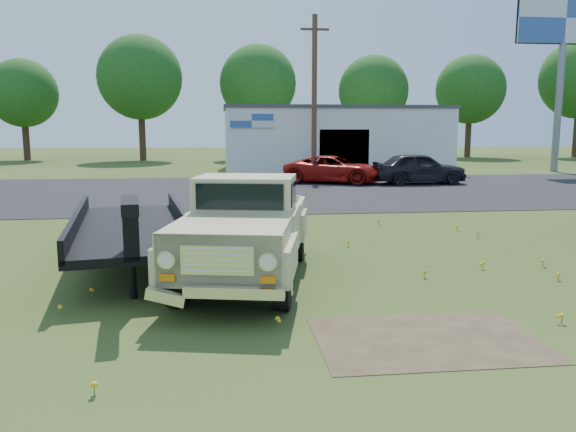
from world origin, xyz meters
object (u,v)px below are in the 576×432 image
Objects in this scene: billboard at (563,34)px; flatbed_trailer at (130,222)px; red_pickup at (334,170)px; dark_sedan at (419,168)px; vintage_pickup_truck at (246,229)px.

flatbed_trailer is at bearing -136.13° from billboard.
dark_sedan is at bearing -79.29° from red_pickup.
red_pickup is (5.19, 17.88, -0.29)m from vintage_pickup_truck.
vintage_pickup_truck is 1.18× the size of dark_sedan.
billboard is 1.69× the size of flatbed_trailer.
red_pickup is (7.53, 16.36, -0.20)m from flatbed_trailer.
billboard is 2.40× the size of dark_sedan.
vintage_pickup_truck is 18.62m from red_pickup.
vintage_pickup_truck is 1.09× the size of red_pickup.
flatbed_trailer is 19.36m from dark_sedan.
red_pickup is at bearing 76.11° from dark_sedan.
dark_sedan is (9.36, 16.95, -0.20)m from vintage_pickup_truck.
billboard reaches higher than flatbed_trailer.
flatbed_trailer reaches higher than red_pickup.
vintage_pickup_truck is (-20.80, -23.76, -7.55)m from billboard.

